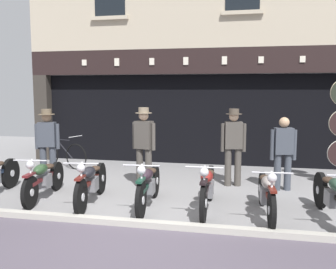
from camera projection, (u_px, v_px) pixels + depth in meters
ground at (113, 257)px, 4.98m from camera, size 21.50×22.00×0.18m
shop_facade at (196, 101)px, 12.51m from camera, size 9.80×4.42×6.65m
motorcycle_left at (44, 178)px, 7.46m from camera, size 0.62×1.93×0.90m
motorcycle_center_left at (91, 182)px, 7.15m from camera, size 0.62×2.04×0.92m
motorcycle_center at (148, 185)px, 6.93m from camera, size 0.62×2.01×0.92m
motorcycle_center_right at (207, 187)px, 6.74m from camera, size 0.62×2.07×0.93m
motorcycle_right at (267, 193)px, 6.42m from camera, size 0.62×1.97×0.91m
motorcycle_far_right at (333, 196)px, 6.19m from camera, size 0.62×2.06×0.92m
salesman_left at (47, 142)px, 8.63m from camera, size 0.55×0.37×1.72m
shopkeeper_center at (144, 143)px, 8.27m from camera, size 0.55×0.36×1.78m
salesman_right at (233, 143)px, 8.42m from camera, size 0.55×0.36×1.74m
assistant_far_right at (283, 150)px, 8.07m from camera, size 0.55×0.29×1.58m
advert_board_near at (133, 109)px, 11.34m from camera, size 0.65×0.03×0.91m
advert_board_far at (93, 110)px, 11.61m from camera, size 0.75×0.03×1.11m
leaning_bicycle at (62, 154)px, 10.48m from camera, size 1.69×0.66×0.95m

